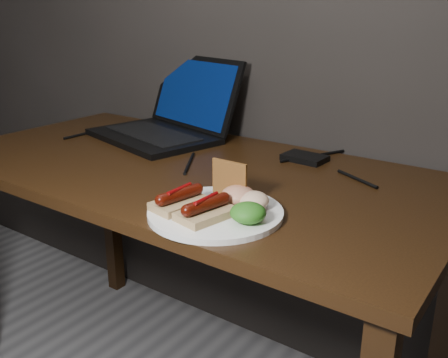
% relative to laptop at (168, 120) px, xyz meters
% --- Properties ---
extents(desk, '(1.40, 0.70, 0.75)m').
position_rel_laptop_xyz_m(desk, '(0.24, -0.21, -0.14)').
color(desk, '#311C0C').
rests_on(desk, ground).
extents(laptop, '(0.47, 0.44, 0.25)m').
position_rel_laptop_xyz_m(laptop, '(0.00, 0.00, 0.00)').
color(laptop, black).
rests_on(laptop, desk).
extents(hard_drive, '(0.12, 0.08, 0.02)m').
position_rel_laptop_xyz_m(hard_drive, '(0.49, 0.01, -0.04)').
color(hard_drive, black).
rests_on(hard_drive, desk).
extents(desk_cables, '(0.97, 0.43, 0.01)m').
position_rel_laptop_xyz_m(desk_cables, '(0.27, -0.08, -0.05)').
color(desk_cables, black).
rests_on(desk_cables, desk).
extents(plate, '(0.36, 0.36, 0.01)m').
position_rel_laptop_xyz_m(plate, '(0.51, -0.43, -0.05)').
color(plate, white).
rests_on(plate, desk).
extents(bread_sausage_left, '(0.09, 0.13, 0.04)m').
position_rel_laptop_xyz_m(bread_sausage_left, '(0.44, -0.47, -0.02)').
color(bread_sausage_left, tan).
rests_on(bread_sausage_left, plate).
extents(bread_sausage_center, '(0.09, 0.13, 0.04)m').
position_rel_laptop_xyz_m(bread_sausage_center, '(0.52, -0.48, -0.02)').
color(bread_sausage_center, tan).
rests_on(bread_sausage_center, plate).
extents(crispbread, '(0.08, 0.01, 0.08)m').
position_rel_laptop_xyz_m(crispbread, '(0.50, -0.37, 0.00)').
color(crispbread, '#905F27').
rests_on(crispbread, plate).
extents(salad_greens, '(0.07, 0.07, 0.04)m').
position_rel_laptop_xyz_m(salad_greens, '(0.60, -0.45, -0.02)').
color(salad_greens, '#1B5210').
rests_on(salad_greens, plate).
extents(salsa_mound, '(0.07, 0.07, 0.04)m').
position_rel_laptop_xyz_m(salsa_mound, '(0.53, -0.38, -0.02)').
color(salsa_mound, '#A71910').
rests_on(salsa_mound, plate).
extents(coleslaw_mound, '(0.06, 0.06, 0.04)m').
position_rel_laptop_xyz_m(coleslaw_mound, '(0.57, -0.38, -0.02)').
color(coleslaw_mound, white).
rests_on(coleslaw_mound, plate).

